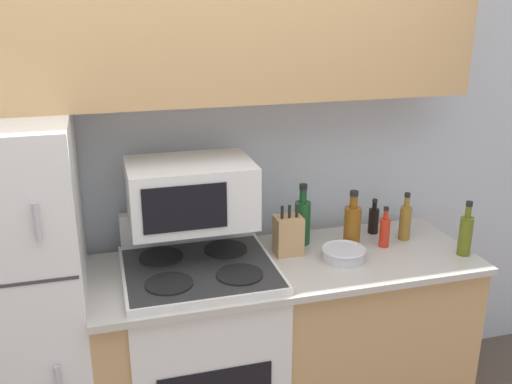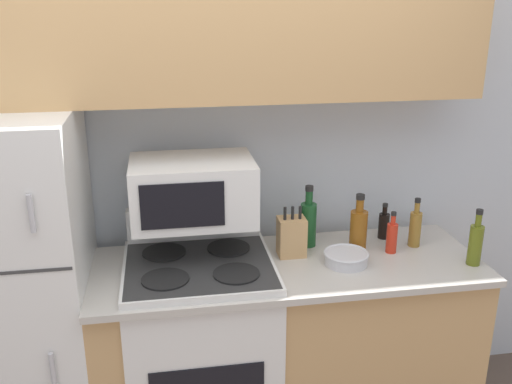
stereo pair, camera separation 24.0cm
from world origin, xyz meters
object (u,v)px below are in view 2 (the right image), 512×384
(knife_block, at_px, (292,236))
(bottle_hot_sauce, at_px, (392,237))
(microwave, at_px, (193,190))
(bottle_wine_green, at_px, (308,222))
(bottle_olive_oil, at_px, (475,243))
(bowl, at_px, (346,257))
(bottle_whiskey, at_px, (358,229))
(refrigerator, at_px, (9,301))
(bottle_soy_sauce, at_px, (384,225))
(stove, at_px, (202,352))
(bottle_vinegar, at_px, (415,227))

(knife_block, bearing_deg, bottle_hot_sauce, -6.07)
(microwave, relative_size, bottle_wine_green, 1.77)
(microwave, distance_m, bottle_hot_sauce, 0.94)
(bottle_olive_oil, bearing_deg, bottle_hot_sauce, 149.92)
(bowl, bearing_deg, microwave, 166.47)
(bowl, distance_m, bottle_whiskey, 0.18)
(bottle_whiskey, xyz_separation_m, bottle_olive_oil, (0.46, -0.22, -0.01))
(knife_block, bearing_deg, bottle_wine_green, 41.85)
(bowl, relative_size, bottle_wine_green, 0.67)
(microwave, xyz_separation_m, bottle_hot_sauce, (0.91, -0.07, -0.25))
(knife_block, distance_m, bottle_hot_sauce, 0.47)
(refrigerator, distance_m, bottle_hot_sauce, 1.72)
(bottle_soy_sauce, bearing_deg, knife_block, -166.86)
(refrigerator, distance_m, bottle_soy_sauce, 1.75)
(microwave, distance_m, bottle_soy_sauce, 0.97)
(knife_block, relative_size, bottle_olive_oil, 0.93)
(stove, relative_size, bottle_wine_green, 3.69)
(knife_block, height_order, bottle_wine_green, bottle_wine_green)
(knife_block, height_order, bottle_whiskey, bottle_whiskey)
(microwave, xyz_separation_m, bottle_wine_green, (0.54, 0.07, -0.21))
(stove, height_order, bottle_hot_sauce, bottle_hot_sauce)
(bottle_hot_sauce, relative_size, bottle_vinegar, 0.83)
(bottle_hot_sauce, xyz_separation_m, bottle_olive_oil, (0.31, -0.18, 0.02))
(stove, relative_size, bottle_vinegar, 4.61)
(bowl, xyz_separation_m, bottle_vinegar, (0.38, 0.14, 0.06))
(bottle_wine_green, bearing_deg, bottle_hot_sauce, -21.23)
(refrigerator, distance_m, bottle_whiskey, 1.58)
(bottle_olive_oil, bearing_deg, stove, 172.81)
(microwave, height_order, bowl, microwave)
(bottle_wine_green, bearing_deg, stove, -162.38)
(knife_block, distance_m, bowl, 0.26)
(bowl, bearing_deg, bottle_soy_sauce, 42.37)
(microwave, distance_m, bottle_vinegar, 1.07)
(bottle_vinegar, bearing_deg, bowl, -160.58)
(bottle_whiskey, distance_m, bottle_olive_oil, 0.51)
(bottle_wine_green, relative_size, bottle_olive_oil, 1.15)
(bottle_soy_sauce, distance_m, bottle_vinegar, 0.16)
(knife_block, relative_size, bottle_hot_sauce, 1.20)
(knife_block, bearing_deg, bottle_whiskey, -1.71)
(bottle_soy_sauce, xyz_separation_m, bottle_whiskey, (-0.18, -0.12, 0.04))
(bottle_whiskey, bearing_deg, bowl, -127.81)
(bottle_olive_oil, xyz_separation_m, bottle_vinegar, (-0.18, 0.23, -0.01))
(bottle_soy_sauce, distance_m, bottle_wine_green, 0.39)
(bottle_whiskey, xyz_separation_m, bottle_vinegar, (0.29, 0.01, -0.02))
(bottle_soy_sauce, height_order, bottle_wine_green, bottle_wine_green)
(refrigerator, distance_m, microwave, 0.92)
(stove, relative_size, bottle_soy_sauce, 6.15)
(stove, height_order, bottle_soy_sauce, stove)
(bowl, relative_size, bottle_vinegar, 0.84)
(bottle_whiskey, bearing_deg, knife_block, 178.29)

